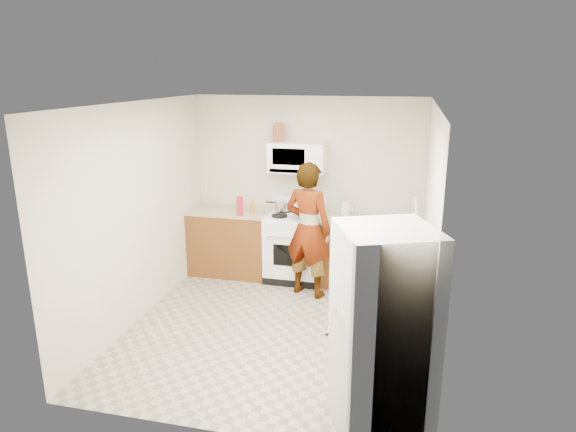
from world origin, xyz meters
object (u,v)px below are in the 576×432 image
(gas_range, at_px, (295,245))
(kettle, at_px, (346,208))
(microwave, at_px, (297,157))
(saucepan, at_px, (282,206))
(fridge, at_px, (383,332))
(person, at_px, (308,230))

(gas_range, height_order, kettle, gas_range)
(microwave, bearing_deg, saucepan, -175.80)
(microwave, distance_m, fridge, 3.41)
(saucepan, bearing_deg, microwave, 4.20)
(fridge, relative_size, saucepan, 7.80)
(person, bearing_deg, gas_range, -41.71)
(gas_range, xyz_separation_m, person, (0.28, -0.48, 0.39))
(gas_range, bearing_deg, fridge, -64.91)
(kettle, relative_size, saucepan, 0.73)
(person, xyz_separation_m, saucepan, (-0.49, 0.59, 0.14))
(person, height_order, saucepan, person)
(gas_range, xyz_separation_m, saucepan, (-0.21, 0.11, 0.53))
(kettle, bearing_deg, person, -127.72)
(fridge, height_order, saucepan, fridge)
(person, bearing_deg, saucepan, -32.66)
(gas_range, distance_m, fridge, 3.21)
(gas_range, xyz_separation_m, fridge, (1.35, -2.89, 0.36))
(gas_range, bearing_deg, kettle, 15.07)
(kettle, bearing_deg, gas_range, -172.10)
(person, bearing_deg, fridge, 131.70)
(fridge, bearing_deg, gas_range, 92.41)
(person, height_order, fridge, person)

